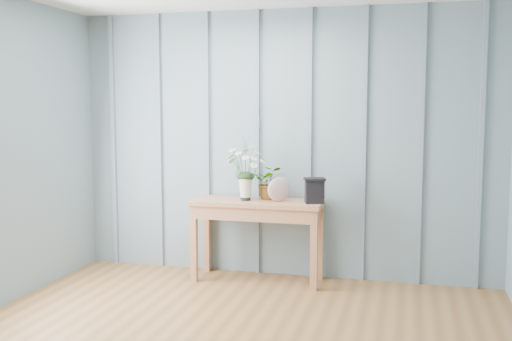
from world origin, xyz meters
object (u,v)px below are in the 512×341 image
(sideboard, at_px, (257,213))
(felt_disc_vessel, at_px, (279,189))
(daisy_vase, at_px, (245,161))
(carved_box, at_px, (314,190))

(sideboard, xyz_separation_m, felt_disc_vessel, (0.21, -0.03, 0.23))
(daisy_vase, distance_m, carved_box, 0.68)
(sideboard, bearing_deg, daisy_vase, -162.58)
(sideboard, bearing_deg, carved_box, -2.54)
(sideboard, relative_size, carved_box, 5.34)
(felt_disc_vessel, distance_m, carved_box, 0.32)
(sideboard, bearing_deg, felt_disc_vessel, -7.01)
(felt_disc_vessel, bearing_deg, daisy_vase, 144.68)
(sideboard, xyz_separation_m, daisy_vase, (-0.10, -0.03, 0.47))
(felt_disc_vessel, relative_size, carved_box, 0.99)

